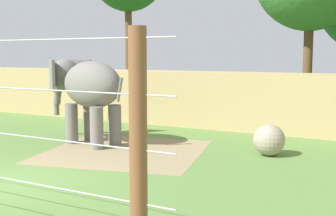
# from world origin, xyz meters

# --- Properties ---
(ground_plane) EXTENTS (120.00, 120.00, 0.00)m
(ground_plane) POSITION_xyz_m (0.00, 0.00, 0.00)
(ground_plane) COLOR #5B7F3D
(dirt_patch) EXTENTS (5.73, 5.67, 0.01)m
(dirt_patch) POSITION_xyz_m (0.59, 4.29, 0.00)
(dirt_patch) COLOR #937F5B
(dirt_patch) RESTS_ON ground
(embankment_wall) EXTENTS (36.00, 1.80, 2.31)m
(embankment_wall) POSITION_xyz_m (0.00, 10.15, 1.15)
(embankment_wall) COLOR tan
(embankment_wall) RESTS_ON ground
(elephant) EXTENTS (3.79, 2.08, 2.88)m
(elephant) POSITION_xyz_m (-1.26, 4.78, 1.91)
(elephant) COLOR slate
(elephant) RESTS_ON ground
(enrichment_ball) EXTENTS (0.96, 0.96, 0.96)m
(enrichment_ball) POSITION_xyz_m (4.74, 5.86, 0.48)
(enrichment_ball) COLOR gray
(enrichment_ball) RESTS_ON ground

